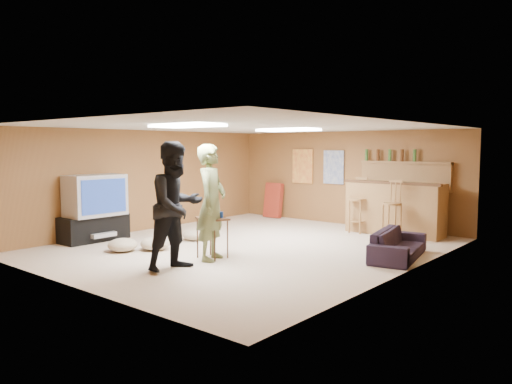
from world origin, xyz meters
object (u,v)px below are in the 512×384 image
Objects in this scene: tray_table at (213,238)px; person_black at (176,206)px; tv_body at (95,195)px; bar_counter at (395,208)px; sofa at (398,244)px; person_olive at (212,203)px.

person_black is at bearing -81.57° from tray_table.
tv_body is 6.09m from bar_counter.
bar_counter reaches higher than sofa.
tv_body is 0.57× the size of person_black.
bar_counter is at bearing -40.37° from person_olive.
person_black is at bearing 130.45° from sofa.
person_black reaches higher than tray_table.
bar_counter is 4.35m from person_olive.
sofa is (5.17, 2.35, -0.67)m from tv_body.
tv_body is at bearing -171.97° from tray_table.
tv_body reaches higher than bar_counter.
sofa is (2.29, 2.05, -0.71)m from person_olive.
tv_body is at bearing 103.12° from sofa.
sofa is at bearing -64.11° from bar_counter.
sofa is at bearing -34.94° from person_black.
sofa is 3.07m from tray_table.
bar_counter is 5.10m from person_black.
person_black reaches higher than sofa.
bar_counter is 2.35m from sofa.
sofa is (2.23, 2.84, -0.73)m from person_black.
tray_table is (-2.36, -1.96, 0.10)m from sofa.
tray_table is (2.80, 0.40, -0.56)m from tv_body.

